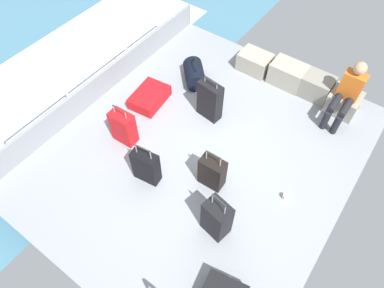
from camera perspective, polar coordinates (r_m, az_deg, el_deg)
ground_plane at (r=5.52m, az=1.79°, el=-1.09°), size 4.40×5.20×0.06m
gunwale_port at (r=6.36m, az=-14.63°, el=9.68°), size 0.06×5.20×0.45m
railing_port at (r=6.01m, az=-15.74°, el=13.48°), size 0.04×4.20×1.02m
sea_wake at (r=7.67m, az=-21.33°, el=10.59°), size 12.00×12.00×0.01m
cargo_crate_0 at (r=6.77m, az=10.31°, el=13.19°), size 0.61×0.43×0.35m
cargo_crate_1 at (r=6.60m, az=15.51°, el=11.08°), size 0.65×0.42×0.41m
cargo_crate_2 at (r=6.51m, az=19.79°, el=8.97°), size 0.57×0.41×0.41m
cargo_crate_3 at (r=6.44m, az=23.72°, el=6.35°), size 0.54×0.47×0.37m
passenger_seated at (r=6.06m, az=24.28°, el=7.73°), size 0.34×0.66×1.07m
suitcase_0 at (r=5.50m, az=-11.26°, el=2.72°), size 0.38×0.24×0.74m
suitcase_1 at (r=4.57m, az=4.10°, el=-12.16°), size 0.39×0.31×0.84m
suitcase_2 at (r=4.95m, az=3.35°, el=-4.69°), size 0.37×0.23×0.72m
suitcase_3 at (r=6.14m, az=-7.04°, el=7.69°), size 0.57×0.74×0.21m
suitcase_4 at (r=5.70m, az=2.96°, el=7.19°), size 0.43×0.25×0.80m
suitcase_5 at (r=5.01m, az=-7.59°, el=-3.71°), size 0.41×0.24×0.75m
duffel_bag at (r=6.41m, az=0.41°, el=11.51°), size 0.66×0.66×0.51m
paper_cup at (r=5.17m, az=15.19°, el=-8.41°), size 0.08×0.08×0.10m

